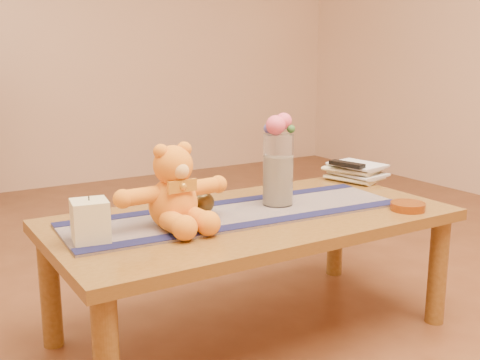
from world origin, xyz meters
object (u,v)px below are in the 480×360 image
pillar_candle (90,221)px  tv_remote (347,164)px  teddy_bear (173,187)px  glass_vase (278,170)px  amber_dish (408,206)px  bronze_ball (203,203)px  book_bottom (344,181)px

pillar_candle → tv_remote: (1.18, 0.20, 0.01)m
teddy_bear → glass_vase: bearing=0.7°
tv_remote → amber_dish: size_ratio=1.29×
bronze_ball → pillar_candle: bearing=-168.1°
book_bottom → amber_dish: amber_dish is taller
pillar_candle → glass_vase: bearing=4.3°
glass_vase → tv_remote: glass_vase is taller
tv_remote → pillar_candle: bearing=177.0°
glass_vase → book_bottom: 0.51m
book_bottom → bronze_ball: bearing=173.6°
book_bottom → tv_remote: 0.08m
glass_vase → tv_remote: size_ratio=1.62×
pillar_candle → book_bottom: 1.20m
pillar_candle → amber_dish: 1.11m
tv_remote → amber_dish: bearing=-115.4°
tv_remote → teddy_bear: bearing=178.6°
amber_dish → pillar_candle: bearing=167.8°
teddy_bear → glass_vase: (0.43, 0.03, 0.00)m
book_bottom → tv_remote: (0.00, -0.01, 0.07)m
glass_vase → bronze_ball: bearing=173.0°
glass_vase → tv_remote: 0.49m
teddy_bear → pillar_candle: 0.29m
teddy_bear → book_bottom: size_ratio=1.68×
amber_dish → glass_vase: bearing=142.0°
pillar_candle → amber_dish: (1.08, -0.23, -0.06)m
bronze_ball → glass_vase: bearing=-7.0°
bronze_ball → amber_dish: bearing=-26.2°
tv_remote → bronze_ball: bearing=175.9°
pillar_candle → bronze_ball: pillar_candle is taller
teddy_bear → book_bottom: 0.93m
pillar_candle → bronze_ball: size_ratio=1.61×
teddy_bear → pillar_candle: size_ratio=2.99×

